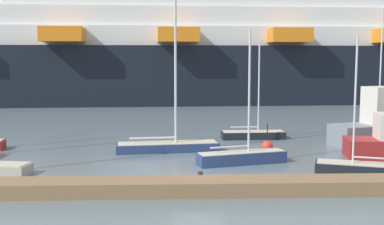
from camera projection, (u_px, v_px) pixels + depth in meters
ground_plane at (198, 177)px, 24.13m from camera, size 600.00×600.00×0.00m
dock_pier at (201, 186)px, 21.05m from camera, size 24.09×1.86×0.78m
sailboat_0 at (168, 143)px, 30.67m from camera, size 6.73×2.33×11.18m
sailboat_1 at (242, 156)px, 27.03m from camera, size 5.26×2.46×7.49m
sailboat_2 at (253, 134)px, 35.52m from camera, size 4.74×1.55×7.12m
sailboat_4 at (373, 131)px, 36.30m from camera, size 4.82×1.39×9.65m
sailboat_7 at (360, 167)px, 24.72m from camera, size 4.65×2.73×7.07m
channel_buoy_1 at (267, 146)px, 30.34m from camera, size 0.75×0.75×1.79m
cruise_ship at (268, 46)px, 68.82m from camera, size 138.10×26.96×24.31m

